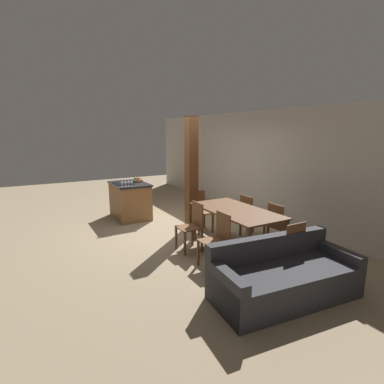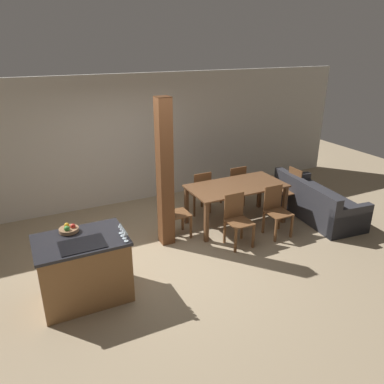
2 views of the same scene
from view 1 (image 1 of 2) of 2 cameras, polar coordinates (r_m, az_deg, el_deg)
The scene contains 17 objects.
ground_plane at distance 6.91m, azimuth -3.92°, elevation -7.03°, with size 16.00×16.00×0.00m, color #9E896B.
wall_back at distance 7.99m, azimuth 12.32°, elevation 5.17°, with size 11.20×0.08×2.70m.
kitchen_island at distance 7.84m, azimuth -11.72°, elevation -1.56°, with size 1.18×0.82×0.92m.
fruit_bowl at distance 7.91m, azimuth -10.35°, elevation 2.27°, with size 0.26×0.26×0.11m.
wine_glass_near at distance 7.15m, azimuth -13.22°, elevation 1.84°, with size 0.06×0.06×0.15m.
wine_glass_middle at distance 7.17m, azimuth -12.61°, elevation 1.89°, with size 0.06×0.06×0.15m.
wine_glass_far at distance 7.19m, azimuth -12.01°, elevation 1.95°, with size 0.06×0.06×0.15m.
wine_glass_end at distance 7.22m, azimuth -11.42°, elevation 2.00°, with size 0.06×0.06×0.15m.
dining_table at distance 5.60m, azimuth 8.36°, elevation -4.35°, with size 1.83×0.94×0.78m.
dining_chair_near_left at distance 5.61m, azimuth 0.04°, elevation -6.34°, with size 0.40×0.40×0.90m.
dining_chair_near_right at distance 4.95m, azimuth 4.79°, elevation -8.86°, with size 0.40×0.40×0.90m.
dining_chair_far_left at distance 6.38m, azimuth 11.01°, elevation -4.35°, with size 0.40×0.40×0.90m.
dining_chair_far_right at distance 5.81m, azimuth 16.28°, elevation -6.19°, with size 0.40×0.40×0.90m.
dining_chair_head_end at distance 6.68m, azimuth 1.54°, elevation -3.44°, with size 0.40×0.40×0.90m.
dining_chair_foot_end at distance 4.77m, azimuth 17.93°, elevation -10.23°, with size 0.40×0.40×0.90m.
couch at distance 4.34m, azimuth 16.99°, elevation -15.38°, with size 1.06×2.03×0.76m.
timber_post at distance 6.63m, azimuth -0.11°, elevation 3.35°, with size 0.23×0.23×2.51m.
Camera 1 is at (5.93, -2.81, 2.19)m, focal length 28.00 mm.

